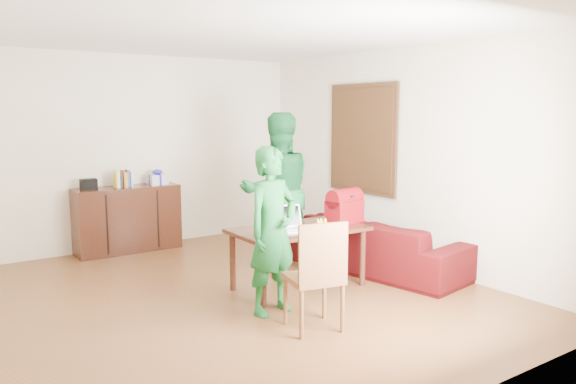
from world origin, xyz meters
TOP-DOWN VIEW (x-y plane):
  - room at (0.01, 0.13)m, footprint 5.20×5.70m
  - table at (0.77, -0.16)m, footprint 1.45×0.85m
  - chair at (0.19, -1.20)m, footprint 0.53×0.52m
  - person_near at (0.13, -0.63)m, footprint 0.65×0.49m
  - person_far at (1.02, 0.62)m, footprint 1.10×0.96m
  - laptop at (0.60, -0.26)m, footprint 0.41×0.33m
  - bananas at (0.78, -0.56)m, footprint 0.17×0.11m
  - bottle at (0.80, -0.52)m, footprint 0.07×0.07m
  - red_bag at (1.36, -0.23)m, footprint 0.44×0.29m
  - sofa at (1.95, -0.17)m, footprint 1.22×2.31m

SIDE VIEW (x-z plane):
  - chair at x=0.19m, z-range -0.21..0.78m
  - sofa at x=1.95m, z-range 0.00..0.64m
  - table at x=0.77m, z-range 0.26..0.93m
  - bananas at x=0.78m, z-range 0.67..0.74m
  - laptop at x=0.60m, z-range 0.59..0.85m
  - bottle at x=0.80m, z-range 0.67..0.84m
  - person_near at x=0.13m, z-range 0.00..1.60m
  - red_bag at x=1.36m, z-range 0.67..0.97m
  - person_far at x=1.02m, z-range 0.00..1.91m
  - room at x=0.01m, z-range -0.14..2.76m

